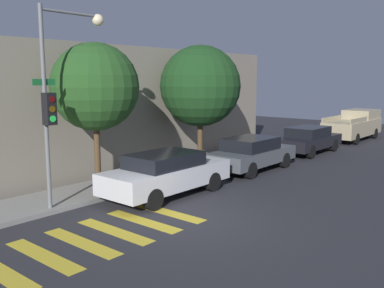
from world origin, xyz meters
The scene contains 11 objects.
ground_plane centered at (0.00, 0.00, 0.00)m, with size 60.00×60.00×0.00m, color #28282D.
sidewalk centered at (0.00, 4.28, 0.07)m, with size 26.00×2.17×0.14m, color gray.
building_row centered at (0.00, 8.77, 2.61)m, with size 26.00×6.00×5.21m, color gray.
crosswalk centered at (-2.81, 0.80, 0.00)m, with size 6.50×2.60×0.00m.
traffic_light_pole centered at (-1.55, 3.37, 3.72)m, with size 2.47×0.56×5.92m.
sedan_near_corner centered at (1.51, 2.10, 0.78)m, with size 4.68×1.86×1.46m.
sedan_middle centered at (6.76, 2.10, 0.75)m, with size 4.46×1.88×1.42m.
sedan_far_end centered at (12.31, 2.10, 0.74)m, with size 4.55×1.80×1.40m.
pickup_truck centered at (18.94, 2.10, 0.95)m, with size 5.52×1.95×1.86m.
tree_near_corner centered at (0.25, 4.11, 3.61)m, with size 2.91×2.91×5.07m.
tree_midblock centered at (5.77, 4.11, 3.56)m, with size 3.46×3.46×5.30m.
Camera 1 is at (-8.56, -7.52, 3.89)m, focal length 40.00 mm.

